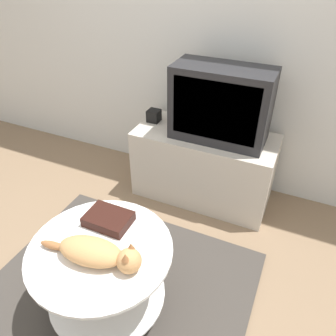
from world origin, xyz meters
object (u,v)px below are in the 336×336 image
Objects in this scene: speaker at (154,116)px; dvd_box at (108,219)px; cat at (98,253)px; tv at (221,104)px.

speaker reaches higher than dvd_box.
cat is at bearing -67.34° from dvd_box.
speaker is 1.09m from dvd_box.
dvd_box is at bearing 105.56° from cat.
speaker reaches higher than cat.
tv reaches higher than cat.
tv is 1.29m from cat.
tv is at bearing 74.21° from dvd_box.
cat reaches higher than dvd_box.
speaker is 0.39× the size of dvd_box.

